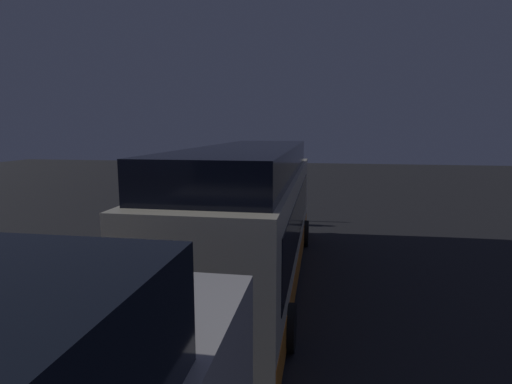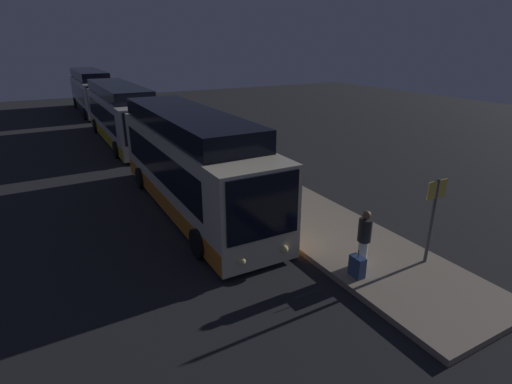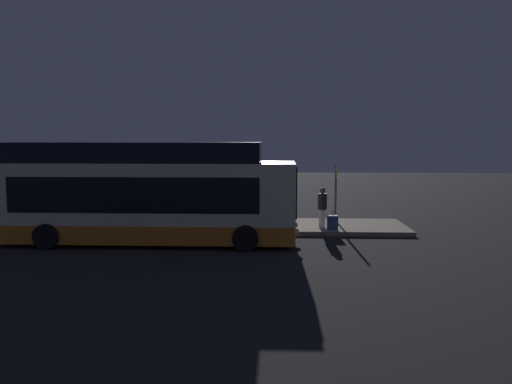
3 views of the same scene
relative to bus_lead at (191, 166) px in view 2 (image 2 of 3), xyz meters
name	(u,v)px [view 2 (image 2 of 3)]	position (x,y,z in m)	size (l,w,h in m)	color
ground	(200,214)	(0.77, -0.03, -1.77)	(80.00, 80.00, 0.00)	#232326
platform	(273,196)	(0.77, 3.33, -1.68)	(20.00, 3.53, 0.19)	gray
bus_lead	(191,166)	(0.00, 0.00, 0.00)	(11.39, 2.89, 3.90)	beige
bus_second	(121,116)	(-13.45, 0.00, -0.08)	(12.40, 2.83, 3.72)	silver
bus_third	(92,93)	(-27.10, 0.00, -0.03)	(11.64, 2.76, 3.85)	silver
passenger_boarding	(256,184)	(1.75, 1.98, -0.57)	(0.35, 0.52, 1.84)	gray
passenger_waiting	(281,200)	(3.38, 2.06, -0.68)	(0.46, 0.62, 1.69)	silver
passenger_with_bags	(364,236)	(7.00, 2.63, -0.65)	(0.56, 0.56, 1.74)	silver
suitcase	(357,266)	(7.39, 2.08, -1.28)	(0.45, 0.26, 0.85)	#334C7F
sign_post	(434,210)	(7.78, 4.45, 0.10)	(0.10, 0.75, 2.62)	#4C4C51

